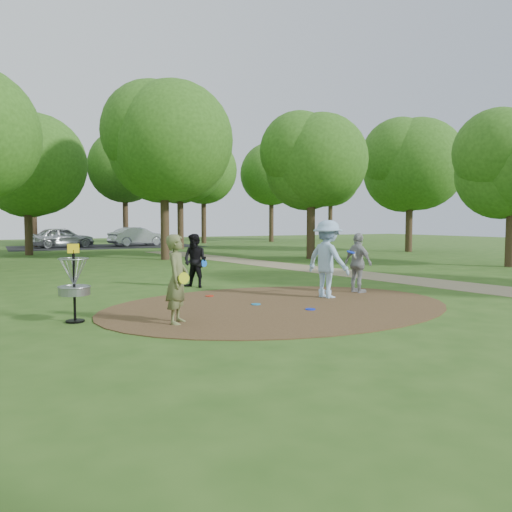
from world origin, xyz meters
name	(u,v)px	position (x,y,z in m)	size (l,w,h in m)	color
ground	(280,306)	(0.00, 0.00, 0.00)	(100.00, 100.00, 0.00)	#2D5119
dirt_clearing	(280,306)	(0.00, 0.00, 0.01)	(8.40, 8.40, 0.02)	#47301C
footpath	(419,281)	(6.50, 2.00, 0.01)	(2.00, 40.00, 0.01)	#8C7A5B
parking_lot	(106,246)	(2.00, 30.00, 0.00)	(14.00, 8.00, 0.01)	black
player_observer_with_disc	(177,279)	(-2.77, -0.81, 0.87)	(0.70, 0.75, 1.73)	#61683C
player_throwing_with_disc	(328,259)	(1.72, 0.51, 1.00)	(1.37, 1.43, 2.00)	#9BBFE7
player_walking_with_disc	(195,261)	(-0.57, 4.00, 0.80)	(0.95, 0.99, 1.61)	black
player_waiting_with_disc	(358,263)	(2.98, 0.83, 0.83)	(0.48, 1.00, 1.66)	#9B9B9E
disc_ground_cyan	(256,304)	(-0.45, 0.35, 0.03)	(0.22, 0.22, 0.02)	#177EB8
disc_ground_blue	(310,309)	(0.31, -0.80, 0.03)	(0.22, 0.22, 0.02)	#0D25E9
disc_ground_red	(209,296)	(-0.91, 2.09, 0.03)	(0.22, 0.22, 0.02)	red
car_left	(62,237)	(-1.25, 29.86, 0.77)	(1.82, 4.53, 1.54)	#B0B3B8
car_right	(137,237)	(4.48, 30.08, 0.74)	(1.58, 4.52, 1.49)	#B5B9BE
disc_golf_basket	(74,278)	(-4.50, 0.30, 0.87)	(0.63, 0.63, 1.54)	black
tree_ring	(198,139)	(1.37, 8.68, 5.19)	(37.58, 45.47, 8.89)	#332316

